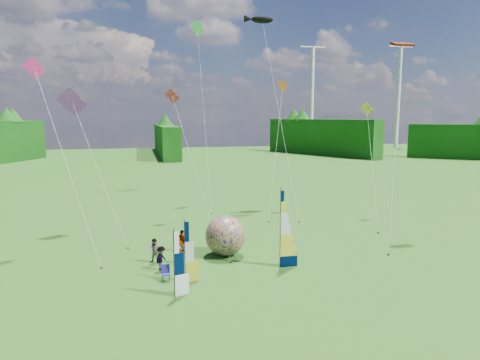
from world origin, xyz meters
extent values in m
plane|color=#3C6426|center=(0.00, 0.00, 0.00)|extent=(220.00, 220.00, 0.00)
sphere|color=#000077|center=(-1.48, 6.29, 1.37)|extent=(2.92, 2.92, 2.74)
imported|color=#66594C|center=(-4.72, 5.39, 0.91)|extent=(0.72, 0.53, 1.82)
imported|color=#66594C|center=(-6.20, 5.77, 0.81)|extent=(0.88, 0.69, 1.62)
imported|color=#66594C|center=(-5.89, 4.34, 0.76)|extent=(0.79, 1.04, 1.52)
imported|color=#66594C|center=(-4.25, 7.79, 0.77)|extent=(0.87, 0.92, 1.54)
camera|label=1|loc=(-7.08, -21.28, 9.36)|focal=32.00mm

